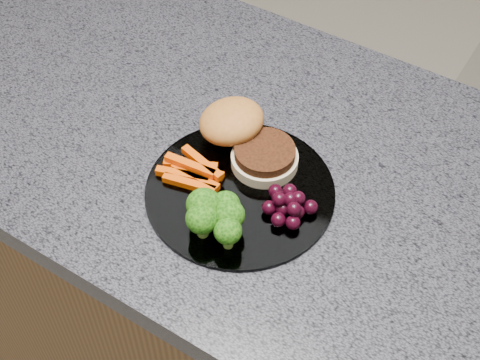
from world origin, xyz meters
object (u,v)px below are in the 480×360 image
at_px(island_cabinet, 254,313).
at_px(grape_bunch, 288,205).
at_px(burger, 243,136).
at_px(plate, 240,191).

relative_size(island_cabinet, grape_bunch, 16.50).
xyz_separation_m(island_cabinet, burger, (-0.02, -0.01, 0.50)).
height_order(island_cabinet, plate, plate).
relative_size(plate, grape_bunch, 3.58).
bearing_deg(plate, island_cabinet, 102.08).
height_order(island_cabinet, grape_bunch, grape_bunch).
bearing_deg(island_cabinet, plate, -77.92).
relative_size(burger, grape_bunch, 2.23).
height_order(burger, grape_bunch, burger).
height_order(island_cabinet, burger, burger).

